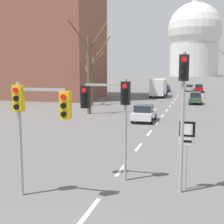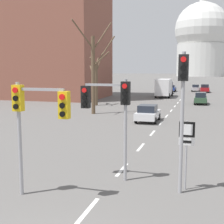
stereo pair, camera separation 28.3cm
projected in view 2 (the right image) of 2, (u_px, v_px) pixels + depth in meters
name	position (u px, v px, depth m)	size (l,w,h in m)	color
lane_stripe_0	(88.00, 210.00, 10.50)	(0.16, 2.00, 0.01)	silver
lane_stripe_1	(122.00, 170.00, 14.77)	(0.16, 2.00, 0.01)	silver
lane_stripe_2	(141.00, 147.00, 19.05)	(0.16, 2.00, 0.01)	silver
lane_stripe_3	(152.00, 133.00, 23.32)	(0.16, 2.00, 0.01)	silver
lane_stripe_4	(161.00, 123.00, 27.60)	(0.16, 2.00, 0.01)	silver
lane_stripe_5	(167.00, 116.00, 31.87)	(0.16, 2.00, 0.01)	silver
lane_stripe_6	(171.00, 111.00, 36.14)	(0.16, 2.00, 0.01)	silver
lane_stripe_7	(175.00, 106.00, 40.42)	(0.16, 2.00, 0.01)	silver
lane_stripe_8	(178.00, 103.00, 44.69)	(0.16, 2.00, 0.01)	silver
lane_stripe_9	(180.00, 100.00, 48.97)	(0.16, 2.00, 0.01)	silver
lane_stripe_10	(182.00, 98.00, 53.24)	(0.16, 2.00, 0.01)	silver
lane_stripe_11	(184.00, 95.00, 57.52)	(0.16, 2.00, 0.01)	silver
traffic_signal_near_right	(183.00, 96.00, 11.49)	(0.36, 0.34, 5.35)	#9E9EA3
traffic_signal_near_left	(35.00, 111.00, 11.23)	(2.20, 0.34, 4.25)	#9E9EA3
traffic_signal_centre_tall	(111.00, 104.00, 13.10)	(2.12, 0.34, 4.32)	#9E9EA3
route_sign_post	(187.00, 143.00, 12.05)	(0.60, 0.08, 2.77)	#9E9EA3
sedan_near_left	(172.00, 88.00, 67.77)	(1.69, 4.50, 1.45)	navy
sedan_near_right	(167.00, 90.00, 61.87)	(1.91, 4.17, 1.44)	slate
sedan_mid_centre	(196.00, 88.00, 68.32)	(1.70, 3.87, 1.54)	#B7B7BC
sedan_far_left	(148.00, 113.00, 28.45)	(1.89, 3.98, 1.54)	silver
sedan_far_right	(205.00, 88.00, 65.42)	(1.88, 4.31, 1.71)	maroon
sedan_distant_centre	(201.00, 98.00, 42.90)	(1.71, 4.07, 1.65)	#2D4C33
delivery_truck	(164.00, 87.00, 53.86)	(2.44, 7.20, 3.14)	#333842
bare_tree_left_near	(96.00, 80.00, 41.23)	(2.20, 3.77, 7.00)	brown
bare_tree_left_far	(94.00, 70.00, 32.97)	(3.24, 4.81, 9.84)	brown
capitol_dome	(201.00, 40.00, 228.51)	(38.87, 38.87, 54.90)	silver
apartment_block_left	(49.00, 16.00, 51.97)	(18.00, 14.00, 27.32)	brown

